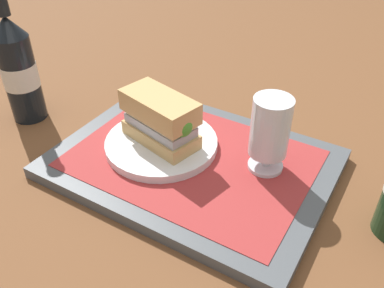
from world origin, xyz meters
TOP-DOWN VIEW (x-y plane):
  - ground_plane at (0.00, 0.00)m, footprint 3.00×3.00m
  - tray at (0.00, 0.00)m, footprint 0.44×0.32m
  - placemat at (0.00, 0.00)m, footprint 0.38×0.27m
  - plate at (-0.06, -0.00)m, footprint 0.19×0.19m
  - sandwich at (-0.06, -0.00)m, footprint 0.14×0.09m
  - beer_glass at (0.11, 0.04)m, footprint 0.06×0.06m
  - second_bottle at (-0.36, -0.03)m, footprint 0.07×0.07m

SIDE VIEW (x-z plane):
  - ground_plane at x=0.00m, z-range 0.00..0.00m
  - tray at x=0.00m, z-range 0.00..0.02m
  - placemat at x=0.00m, z-range 0.02..0.02m
  - plate at x=-0.06m, z-range 0.02..0.04m
  - sandwich at x=-0.06m, z-range 0.04..0.12m
  - beer_glass at x=0.11m, z-range 0.03..0.15m
  - second_bottle at x=-0.36m, z-range -0.03..0.24m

